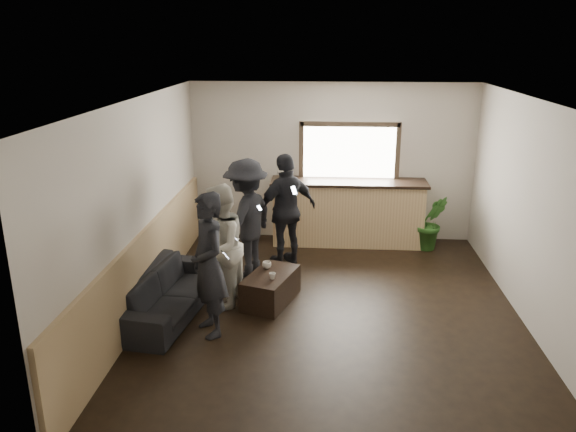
# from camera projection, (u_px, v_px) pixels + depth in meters

# --- Properties ---
(ground) EXTENTS (5.00, 6.00, 0.01)m
(ground) POSITION_uv_depth(u_px,v_px,m) (330.00, 312.00, 7.54)
(ground) COLOR black
(room_shell) EXTENTS (5.01, 6.01, 2.80)m
(room_shell) POSITION_uv_depth(u_px,v_px,m) (275.00, 206.00, 7.15)
(room_shell) COLOR silver
(room_shell) RESTS_ON ground
(bar_counter) EXTENTS (2.70, 0.68, 2.13)m
(bar_counter) POSITION_uv_depth(u_px,v_px,m) (348.00, 208.00, 9.89)
(bar_counter) COLOR tan
(bar_counter) RESTS_ON ground
(sofa) EXTENTS (1.09, 2.14, 0.60)m
(sofa) POSITION_uv_depth(u_px,v_px,m) (168.00, 292.00, 7.43)
(sofa) COLOR black
(sofa) RESTS_ON ground
(coffee_table) EXTENTS (0.80, 1.06, 0.42)m
(coffee_table) POSITION_uv_depth(u_px,v_px,m) (271.00, 288.00, 7.76)
(coffee_table) COLOR black
(coffee_table) RESTS_ON ground
(cup_a) EXTENTS (0.17, 0.17, 0.10)m
(cup_a) POSITION_uv_depth(u_px,v_px,m) (267.00, 265.00, 7.87)
(cup_a) COLOR silver
(cup_a) RESTS_ON coffee_table
(cup_b) EXTENTS (0.12, 0.12, 0.08)m
(cup_b) POSITION_uv_depth(u_px,v_px,m) (272.00, 276.00, 7.53)
(cup_b) COLOR silver
(cup_b) RESTS_ON coffee_table
(potted_plant) EXTENTS (0.59, 0.51, 0.97)m
(potted_plant) POSITION_uv_depth(u_px,v_px,m) (431.00, 223.00, 9.64)
(potted_plant) COLOR #2D6623
(potted_plant) RESTS_ON ground
(person_a) EXTENTS (0.71, 0.79, 1.80)m
(person_a) POSITION_uv_depth(u_px,v_px,m) (208.00, 265.00, 6.76)
(person_a) COLOR black
(person_a) RESTS_ON ground
(person_b) EXTENTS (0.77, 0.92, 1.71)m
(person_b) POSITION_uv_depth(u_px,v_px,m) (220.00, 247.00, 7.48)
(person_b) COLOR beige
(person_b) RESTS_ON ground
(person_c) EXTENTS (1.10, 1.35, 1.82)m
(person_c) POSITION_uv_depth(u_px,v_px,m) (246.00, 218.00, 8.47)
(person_c) COLOR black
(person_c) RESTS_ON ground
(person_d) EXTENTS (1.12, 0.98, 1.82)m
(person_d) POSITION_uv_depth(u_px,v_px,m) (287.00, 210.00, 8.88)
(person_d) COLOR black
(person_d) RESTS_ON ground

